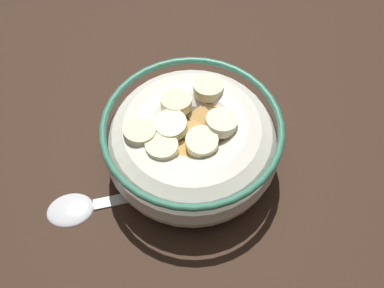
% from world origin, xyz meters
% --- Properties ---
extents(ground_plane, '(0.93, 0.93, 0.02)m').
position_xyz_m(ground_plane, '(0.00, 0.00, -0.01)').
color(ground_plane, '#332116').
extents(cereal_bowl, '(0.16, 0.16, 0.07)m').
position_xyz_m(cereal_bowl, '(0.00, 0.00, 0.03)').
color(cereal_bowl, silver).
rests_on(cereal_bowl, ground_plane).
extents(spoon, '(0.11, 0.11, 0.01)m').
position_xyz_m(spoon, '(0.05, 0.09, 0.00)').
color(spoon, silver).
rests_on(spoon, ground_plane).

